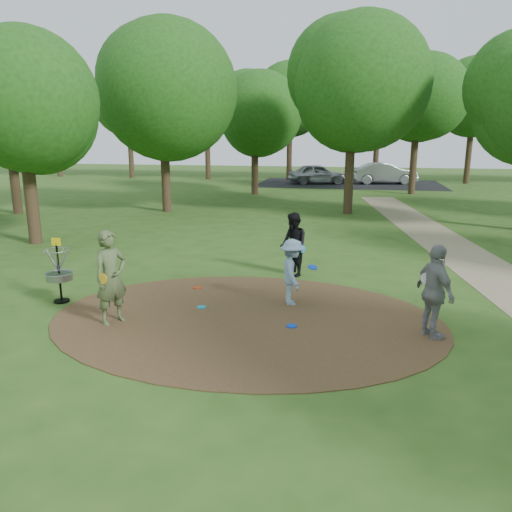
# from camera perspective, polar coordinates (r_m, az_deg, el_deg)

# --- Properties ---
(ground) EXTENTS (100.00, 100.00, 0.00)m
(ground) POSITION_cam_1_polar(r_m,az_deg,el_deg) (10.76, -1.19, -7.21)
(ground) COLOR #2D5119
(ground) RESTS_ON ground
(dirt_clearing) EXTENTS (8.40, 8.40, 0.02)m
(dirt_clearing) POSITION_cam_1_polar(r_m,az_deg,el_deg) (10.76, -1.19, -7.16)
(dirt_clearing) COLOR #47301C
(dirt_clearing) RESTS_ON ground
(parking_lot) EXTENTS (14.00, 8.00, 0.01)m
(parking_lot) POSITION_cam_1_polar(r_m,az_deg,el_deg) (40.01, 10.62, 8.12)
(parking_lot) COLOR black
(parking_lot) RESTS_ON ground
(player_observer_with_disc) EXTENTS (0.78, 0.86, 1.98)m
(player_observer_with_disc) POSITION_cam_1_polar(r_m,az_deg,el_deg) (10.67, -16.23, -2.37)
(player_observer_with_disc) COLOR #4C5E36
(player_observer_with_disc) RESTS_ON ground
(player_throwing_with_disc) EXTENTS (1.04, 1.12, 1.54)m
(player_throwing_with_disc) POSITION_cam_1_polar(r_m,az_deg,el_deg) (11.46, 4.14, -1.86)
(player_throwing_with_disc) COLOR #7C9DB9
(player_throwing_with_disc) RESTS_ON ground
(player_walking_with_disc) EXTENTS (1.00, 1.07, 1.76)m
(player_walking_with_disc) POSITION_cam_1_polar(r_m,az_deg,el_deg) (13.77, 4.29, 1.31)
(player_walking_with_disc) COLOR black
(player_walking_with_disc) RESTS_ON ground
(player_waiting_with_disc) EXTENTS (0.88, 1.18, 1.86)m
(player_waiting_with_disc) POSITION_cam_1_polar(r_m,az_deg,el_deg) (10.10, 19.76, -3.91)
(player_waiting_with_disc) COLOR gray
(player_waiting_with_disc) RESTS_ON ground
(disc_ground_cyan) EXTENTS (0.22, 0.22, 0.02)m
(disc_ground_cyan) POSITION_cam_1_polar(r_m,az_deg,el_deg) (11.45, -6.26, -5.82)
(disc_ground_cyan) COLOR #168AB6
(disc_ground_cyan) RESTS_ON dirt_clearing
(disc_ground_blue) EXTENTS (0.22, 0.22, 0.02)m
(disc_ground_blue) POSITION_cam_1_polar(r_m,az_deg,el_deg) (10.34, 4.09, -7.98)
(disc_ground_blue) COLOR #0C38DA
(disc_ground_blue) RESTS_ON dirt_clearing
(disc_ground_red) EXTENTS (0.22, 0.22, 0.02)m
(disc_ground_red) POSITION_cam_1_polar(r_m,az_deg,el_deg) (12.85, -6.71, -3.61)
(disc_ground_red) COLOR #B93012
(disc_ground_red) RESTS_ON dirt_clearing
(car_left) EXTENTS (4.81, 2.81, 1.54)m
(car_left) POSITION_cam_1_polar(r_m,az_deg,el_deg) (39.53, 7.05, 9.30)
(car_left) COLOR #95989C
(car_left) RESTS_ON ground
(car_right) EXTENTS (5.16, 2.60, 1.62)m
(car_right) POSITION_cam_1_polar(r_m,az_deg,el_deg) (40.49, 14.44, 9.14)
(car_right) COLOR #9D9EA5
(car_right) RESTS_ON ground
(disc_golf_basket) EXTENTS (0.63, 0.63, 1.54)m
(disc_golf_basket) POSITION_cam_1_polar(r_m,az_deg,el_deg) (12.44, -21.65, -1.06)
(disc_golf_basket) COLOR black
(disc_golf_basket) RESTS_ON ground
(tree_ring) EXTENTS (37.29, 45.33, 9.03)m
(tree_ring) POSITION_cam_1_polar(r_m,az_deg,el_deg) (18.50, 9.02, 17.92)
(tree_ring) COLOR #332316
(tree_ring) RESTS_ON ground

